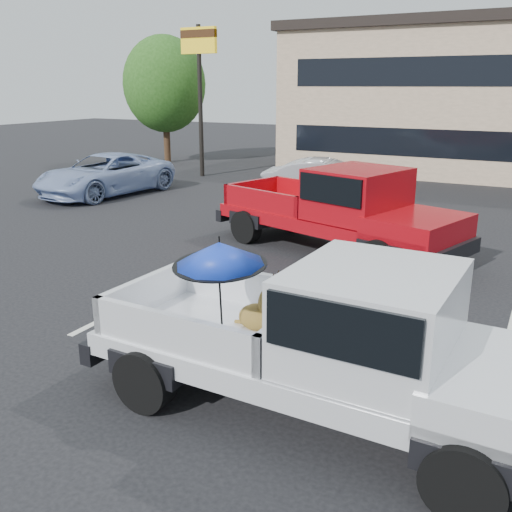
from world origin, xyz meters
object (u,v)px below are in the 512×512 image
object	(u,v)px
silver_pickup	(350,338)
blue_suv	(105,175)
red_pickup	(350,208)
motel_sign	(199,60)
tree_left	(164,84)
silver_sedan	(328,181)

from	to	relation	value
silver_pickup	blue_suv	size ratio (longest dim) A/B	1.13
silver_pickup	red_pickup	distance (m)	6.88
motel_sign	silver_pickup	bearing A→B (deg)	-51.95
silver_pickup	red_pickup	size ratio (longest dim) A/B	0.91
tree_left	red_pickup	xyz separation A→B (m)	(13.32, -11.23, -2.65)
tree_left	silver_pickup	bearing A→B (deg)	-48.79
motel_sign	blue_suv	distance (m)	6.54
silver_pickup	tree_left	bearing A→B (deg)	132.99
motel_sign	silver_pickup	distance (m)	19.07
tree_left	silver_pickup	distance (m)	23.74
tree_left	red_pickup	size ratio (longest dim) A/B	0.95
red_pickup	blue_suv	xyz separation A→B (m)	(-9.95, 3.05, -0.37)
motel_sign	blue_suv	size ratio (longest dim) A/B	1.18
silver_sedan	blue_suv	distance (m)	7.73
silver_pickup	blue_suv	world-z (taller)	silver_pickup
red_pickup	blue_suv	distance (m)	10.42
tree_left	motel_sign	bearing A→B (deg)	-36.87
red_pickup	tree_left	bearing A→B (deg)	156.81
tree_left	silver_sedan	xyz separation A→B (m)	(10.72, -5.80, -3.04)
tree_left	blue_suv	xyz separation A→B (m)	(3.36, -8.18, -3.02)
silver_sedan	tree_left	bearing A→B (deg)	49.91
silver_pickup	motel_sign	bearing A→B (deg)	129.83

